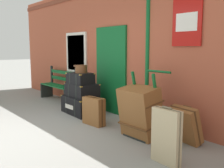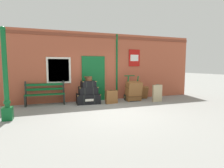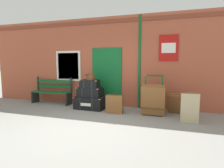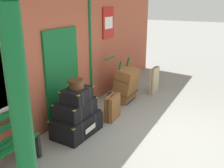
# 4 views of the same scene
# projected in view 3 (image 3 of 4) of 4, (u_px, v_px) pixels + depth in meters

# --- Properties ---
(ground_plane) EXTENTS (60.00, 60.00, 0.00)m
(ground_plane) POSITION_uv_depth(u_px,v_px,m) (81.00, 128.00, 4.44)
(ground_plane) COLOR gray
(brick_facade) EXTENTS (10.40, 0.35, 3.20)m
(brick_facade) POSITION_uv_depth(u_px,v_px,m) (112.00, 62.00, 6.72)
(brick_facade) COLOR #AD5138
(brick_facade) RESTS_ON ground
(platform_bench) EXTENTS (1.60, 0.43, 1.01)m
(platform_bench) POSITION_uv_depth(u_px,v_px,m) (52.00, 92.00, 7.12)
(platform_bench) COLOR #0F5B28
(platform_bench) RESTS_ON ground
(steamer_trunk_base) EXTENTS (1.04, 0.70, 0.43)m
(steamer_trunk_base) POSITION_uv_depth(u_px,v_px,m) (90.00, 103.00, 6.31)
(steamer_trunk_base) COLOR black
(steamer_trunk_base) RESTS_ON ground
(steamer_trunk_middle) EXTENTS (0.83, 0.57, 0.33)m
(steamer_trunk_middle) POSITION_uv_depth(u_px,v_px,m) (90.00, 92.00, 6.27)
(steamer_trunk_middle) COLOR black
(steamer_trunk_middle) RESTS_ON steamer_trunk_base
(steamer_trunk_top) EXTENTS (0.64, 0.49, 0.27)m
(steamer_trunk_top) POSITION_uv_depth(u_px,v_px,m) (90.00, 84.00, 6.20)
(steamer_trunk_top) COLOR black
(steamer_trunk_top) RESTS_ON steamer_trunk_middle
(round_hatbox) EXTENTS (0.34, 0.31, 0.19)m
(round_hatbox) POSITION_uv_depth(u_px,v_px,m) (90.00, 77.00, 6.18)
(round_hatbox) COLOR brown
(round_hatbox) RESTS_ON steamer_trunk_top
(porters_trolley) EXTENTS (0.71, 0.66, 1.19)m
(porters_trolley) POSITION_uv_depth(u_px,v_px,m) (154.00, 105.00, 5.70)
(porters_trolley) COLOR black
(porters_trolley) RESTS_ON ground
(large_brown_trunk) EXTENTS (0.70, 0.57, 0.94)m
(large_brown_trunk) POSITION_uv_depth(u_px,v_px,m) (153.00, 100.00, 5.51)
(large_brown_trunk) COLOR brown
(large_brown_trunk) RESTS_ON ground
(suitcase_slate) EXTENTS (0.54, 0.24, 0.61)m
(suitcase_slate) POSITION_uv_depth(u_px,v_px,m) (114.00, 104.00, 5.70)
(suitcase_slate) COLOR brown
(suitcase_slate) RESTS_ON ground
(suitcase_beige) EXTENTS (0.55, 0.43, 0.64)m
(suitcase_beige) POSITION_uv_depth(u_px,v_px,m) (177.00, 103.00, 5.68)
(suitcase_beige) COLOR brown
(suitcase_beige) RESTS_ON ground
(suitcase_umber) EXTENTS (0.46, 0.14, 0.82)m
(suitcase_umber) POSITION_uv_depth(u_px,v_px,m) (190.00, 108.00, 4.77)
(suitcase_umber) COLOR tan
(suitcase_umber) RESTS_ON ground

